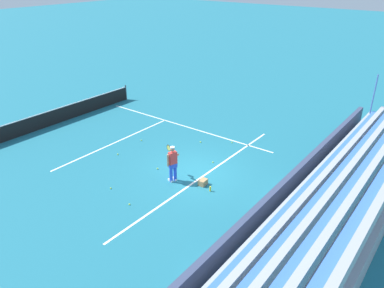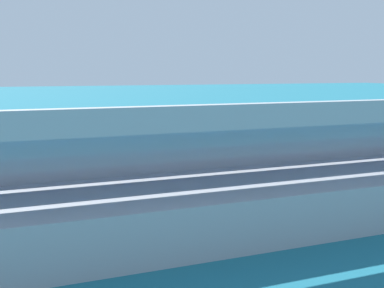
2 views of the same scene
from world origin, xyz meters
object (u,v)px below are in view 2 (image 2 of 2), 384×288
(tennis_player, at_px, (186,135))
(tennis_net, at_px, (160,116))
(water_bottle, at_px, (208,163))
(tennis_ball_far_left, at_px, (169,139))
(tennis_ball_stray_back, at_px, (246,154))
(tennis_ball_midcourt, at_px, (292,148))
(tennis_ball_on_baseline, at_px, (203,136))
(tennis_ball_far_right, at_px, (258,144))
(ball_box_cardboard, at_px, (209,159))
(tennis_ball_toward_net, at_px, (186,149))
(tennis_ball_near_player, at_px, (127,151))
(tennis_ball_by_box, at_px, (124,159))

(tennis_player, bearing_deg, tennis_net, 83.15)
(water_bottle, bearing_deg, tennis_ball_far_left, 90.73)
(tennis_ball_stray_back, xyz_separation_m, tennis_net, (-1.29, 10.54, 0.46))
(tennis_player, bearing_deg, tennis_ball_midcourt, 0.10)
(tennis_ball_on_baseline, xyz_separation_m, tennis_ball_far_right, (1.83, -2.74, 0.00))
(tennis_ball_midcourt, xyz_separation_m, water_bottle, (-4.73, -1.84, 0.08))
(tennis_ball_midcourt, relative_size, tennis_ball_on_baseline, 1.00)
(tennis_ball_far_left, distance_m, tennis_ball_far_right, 4.55)
(tennis_player, height_order, tennis_ball_far_right, tennis_player)
(tennis_ball_far_right, bearing_deg, ball_box_cardboard, -142.38)
(water_bottle, bearing_deg, tennis_ball_on_baseline, 72.46)
(tennis_net, bearing_deg, tennis_ball_on_baseline, -80.50)
(tennis_ball_far_right, relative_size, water_bottle, 0.30)
(tennis_ball_midcourt, relative_size, water_bottle, 0.30)
(water_bottle, bearing_deg, tennis_ball_toward_net, 89.14)
(tennis_ball_near_player, xyz_separation_m, tennis_ball_toward_net, (2.54, -0.44, 0.00))
(ball_box_cardboard, xyz_separation_m, tennis_net, (0.67, 11.36, 0.36))
(tennis_ball_far_left, relative_size, tennis_net, 0.01)
(tennis_ball_by_box, bearing_deg, tennis_ball_on_baseline, 39.90)
(tennis_ball_near_player, distance_m, tennis_ball_midcourt, 7.43)
(tennis_ball_on_baseline, height_order, water_bottle, water_bottle)
(tennis_ball_far_left, distance_m, tennis_ball_by_box, 4.66)
(tennis_ball_midcourt, bearing_deg, tennis_ball_near_player, 166.74)
(ball_box_cardboard, height_order, tennis_ball_by_box, ball_box_cardboard)
(tennis_player, distance_m, tennis_ball_midcourt, 5.12)
(tennis_ball_on_baseline, distance_m, water_bottle, 6.28)
(tennis_ball_near_player, height_order, tennis_ball_stray_back, same)
(tennis_ball_stray_back, bearing_deg, tennis_ball_far_left, 117.35)
(tennis_ball_on_baseline, bearing_deg, tennis_ball_far_right, -56.27)
(tennis_ball_stray_back, distance_m, tennis_ball_by_box, 5.09)
(tennis_ball_midcourt, height_order, water_bottle, water_bottle)
(tennis_net, bearing_deg, ball_box_cardboard, -93.39)
(tennis_ball_toward_net, distance_m, tennis_ball_far_right, 3.68)
(tennis_ball_far_right, distance_m, water_bottle, 4.94)
(tennis_ball_on_baseline, xyz_separation_m, tennis_net, (-0.99, 5.93, 0.46))
(tennis_ball_midcourt, height_order, tennis_ball_far_left, same)
(tennis_ball_stray_back, relative_size, tennis_ball_far_right, 1.00)
(tennis_ball_on_baseline, bearing_deg, tennis_ball_far_left, -173.21)
(tennis_ball_by_box, distance_m, tennis_net, 10.60)
(tennis_ball_midcourt, bearing_deg, tennis_ball_stray_back, -169.44)
(tennis_ball_stray_back, distance_m, water_bottle, 2.59)
(tennis_ball_stray_back, bearing_deg, tennis_ball_near_player, 155.10)
(tennis_ball_far_left, xyz_separation_m, tennis_ball_stray_back, (2.27, -4.38, 0.00))
(tennis_ball_midcourt, bearing_deg, tennis_ball_on_baseline, 124.46)
(water_bottle, bearing_deg, tennis_ball_stray_back, 31.98)
(tennis_ball_toward_net, xyz_separation_m, tennis_net, (0.85, 8.81, 0.46))
(tennis_ball_midcourt, distance_m, tennis_ball_on_baseline, 5.02)
(tennis_ball_by_box, xyz_separation_m, tennis_net, (3.76, 9.90, 0.46))
(tennis_ball_stray_back, xyz_separation_m, tennis_ball_toward_net, (-2.15, 1.74, 0.00))
(tennis_ball_on_baseline, bearing_deg, tennis_net, 99.50)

